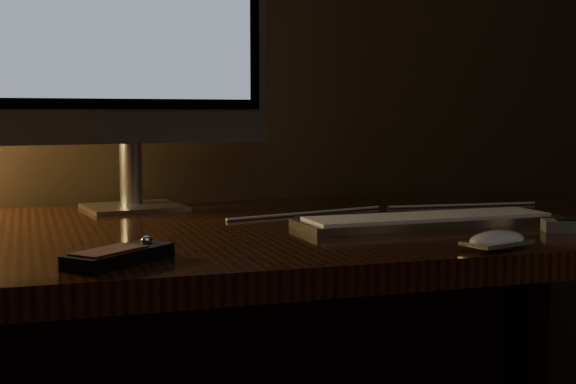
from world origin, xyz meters
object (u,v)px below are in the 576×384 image
object	(u,v)px
media_remote	(119,255)
mouse	(497,243)
desk	(256,291)
monitor	(131,30)
keyboard	(428,220)

from	to	relation	value
media_remote	mouse	bearing A→B (deg)	-48.53
desk	monitor	world-z (taller)	monitor
desk	media_remote	size ratio (longest dim) A/B	10.84
monitor	keyboard	world-z (taller)	monitor
desk	media_remote	xyz separation A→B (m)	(-0.27, -0.35, 0.14)
desk	monitor	bearing A→B (deg)	132.22
monitor	desk	bearing A→B (deg)	-55.69
desk	keyboard	world-z (taller)	keyboard
desk	monitor	xyz separation A→B (m)	(-0.18, 0.20, 0.47)
keyboard	mouse	world-z (taller)	mouse
desk	keyboard	distance (m)	0.33
keyboard	monitor	bearing A→B (deg)	138.66
mouse	monitor	bearing A→B (deg)	105.82
monitor	media_remote	size ratio (longest dim) A/B	3.88
monitor	keyboard	xyz separation A→B (m)	(0.44, -0.36, -0.33)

